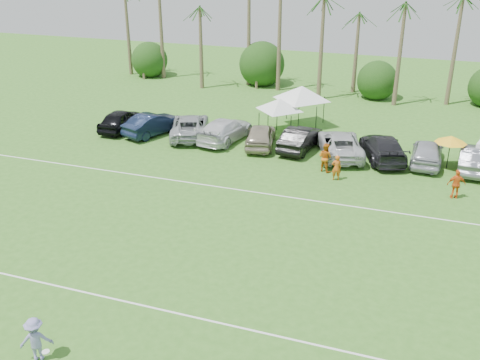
% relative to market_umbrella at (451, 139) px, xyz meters
% --- Properties ---
extents(ground, '(120.00, 120.00, 0.00)m').
position_rel_market_umbrella_xyz_m(ground, '(-12.36, -21.66, -2.06)').
color(ground, '#376D20').
rests_on(ground, ground).
extents(field_lines, '(80.00, 12.10, 0.01)m').
position_rel_market_umbrella_xyz_m(field_lines, '(-12.36, -13.66, -2.05)').
color(field_lines, white).
rests_on(field_lines, ground).
extents(palm_tree_0, '(2.40, 2.40, 8.90)m').
position_rel_market_umbrella_xyz_m(palm_tree_0, '(-34.36, 16.34, 5.42)').
color(palm_tree_0, brown).
rests_on(palm_tree_0, ground).
extents(palm_tree_1, '(2.40, 2.40, 9.90)m').
position_rel_market_umbrella_xyz_m(palm_tree_1, '(-29.36, 16.34, 6.29)').
color(palm_tree_1, brown).
rests_on(palm_tree_1, ground).
extents(palm_tree_4, '(2.40, 2.40, 8.90)m').
position_rel_market_umbrella_xyz_m(palm_tree_4, '(-16.36, 16.34, 5.42)').
color(palm_tree_4, brown).
rests_on(palm_tree_4, ground).
extents(palm_tree_5, '(2.40, 2.40, 9.90)m').
position_rel_market_umbrella_xyz_m(palm_tree_5, '(-12.36, 16.34, 6.29)').
color(palm_tree_5, brown).
rests_on(palm_tree_5, ground).
extents(palm_tree_8, '(2.40, 2.40, 8.90)m').
position_rel_market_umbrella_xyz_m(palm_tree_8, '(0.64, 16.34, 5.42)').
color(palm_tree_8, brown).
rests_on(palm_tree_8, ground).
extents(bush_tree_0, '(4.00, 4.00, 4.00)m').
position_rel_market_umbrella_xyz_m(bush_tree_0, '(-31.36, 17.34, -0.26)').
color(bush_tree_0, brown).
rests_on(bush_tree_0, ground).
extents(bush_tree_1, '(4.00, 4.00, 4.00)m').
position_rel_market_umbrella_xyz_m(bush_tree_1, '(-18.36, 17.34, -0.26)').
color(bush_tree_1, brown).
rests_on(bush_tree_1, ground).
extents(bush_tree_2, '(4.00, 4.00, 4.00)m').
position_rel_market_umbrella_xyz_m(bush_tree_2, '(-6.36, 17.34, -0.26)').
color(bush_tree_2, brown).
rests_on(bush_tree_2, ground).
extents(sideline_player_a, '(0.70, 0.56, 1.65)m').
position_rel_market_umbrella_xyz_m(sideline_player_a, '(-6.64, -4.24, -1.23)').
color(sideline_player_a, '#D05B17').
rests_on(sideline_player_a, ground).
extents(sideline_player_b, '(1.15, 1.04, 1.93)m').
position_rel_market_umbrella_xyz_m(sideline_player_b, '(-7.59, -3.05, -1.10)').
color(sideline_player_b, '#CD6816').
rests_on(sideline_player_b, ground).
extents(sideline_player_c, '(1.12, 0.67, 1.78)m').
position_rel_market_umbrella_xyz_m(sideline_player_c, '(0.40, -4.60, -1.17)').
color(sideline_player_c, orange).
rests_on(sideline_player_c, ground).
extents(canopy_tent_left, '(3.93, 3.93, 3.18)m').
position_rel_market_umbrella_xyz_m(canopy_tent_left, '(-12.51, 3.62, 0.66)').
color(canopy_tent_left, black).
rests_on(canopy_tent_left, ground).
extents(canopy_tent_right, '(4.81, 4.81, 3.89)m').
position_rel_market_umbrella_xyz_m(canopy_tent_right, '(-11.24, 5.67, 1.27)').
color(canopy_tent_right, black).
rests_on(canopy_tent_right, ground).
extents(market_umbrella, '(2.06, 2.06, 2.30)m').
position_rel_market_umbrella_xyz_m(market_umbrella, '(0.00, 0.00, 0.00)').
color(market_umbrella, black).
rests_on(market_umbrella, ground).
extents(frisbee_player, '(1.32, 1.15, 1.77)m').
position_rel_market_umbrella_xyz_m(frisbee_player, '(-13.98, -23.64, -1.18)').
color(frisbee_player, '#8280B5').
rests_on(frisbee_player, ground).
extents(parked_car_0, '(2.09, 4.98, 1.68)m').
position_rel_market_umbrella_xyz_m(parked_car_0, '(-24.54, 0.06, -1.22)').
color(parked_car_0, black).
rests_on(parked_car_0, ground).
extents(parked_car_1, '(3.39, 5.40, 1.68)m').
position_rel_market_umbrella_xyz_m(parked_car_1, '(-21.64, -0.06, -1.22)').
color(parked_car_1, black).
rests_on(parked_car_1, ground).
extents(parked_car_2, '(4.79, 6.65, 1.68)m').
position_rel_market_umbrella_xyz_m(parked_car_2, '(-18.74, 0.41, -1.22)').
color(parked_car_2, '#9EA2A5').
rests_on(parked_car_2, ground).
extents(parked_car_3, '(3.21, 6.08, 1.68)m').
position_rel_market_umbrella_xyz_m(parked_car_3, '(-15.84, 0.43, -1.22)').
color(parked_car_3, silver).
rests_on(parked_car_3, ground).
extents(parked_car_4, '(2.88, 5.22, 1.68)m').
position_rel_market_umbrella_xyz_m(parked_car_4, '(-12.94, 0.09, -1.22)').
color(parked_car_4, gray).
rests_on(parked_car_4, ground).
extents(parked_car_5, '(2.36, 5.27, 1.68)m').
position_rel_market_umbrella_xyz_m(parked_car_5, '(-10.03, 0.38, -1.22)').
color(parked_car_5, black).
rests_on(parked_car_5, ground).
extents(parked_car_6, '(4.39, 6.59, 1.68)m').
position_rel_market_umbrella_xyz_m(parked_car_6, '(-7.13, 0.10, -1.22)').
color(parked_car_6, silver).
rests_on(parked_car_6, ground).
extents(parked_car_7, '(4.11, 6.24, 1.68)m').
position_rel_market_umbrella_xyz_m(parked_car_7, '(-4.23, 0.40, -1.22)').
color(parked_car_7, black).
rests_on(parked_car_7, ground).
extents(parked_car_8, '(2.12, 4.99, 1.68)m').
position_rel_market_umbrella_xyz_m(parked_car_8, '(-1.33, 0.45, -1.22)').
color(parked_car_8, '#A9AAB4').
rests_on(parked_car_8, ground).
extents(parked_car_9, '(2.08, 5.20, 1.68)m').
position_rel_market_umbrella_xyz_m(parked_car_9, '(1.57, 0.33, -1.22)').
color(parked_car_9, slate).
rests_on(parked_car_9, ground).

